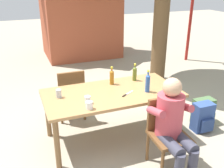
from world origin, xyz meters
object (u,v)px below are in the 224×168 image
Objects in this scene: bottle_blue at (148,83)px; bottle_amber at (112,77)px; chair_far_left at (71,92)px; cup_white at (89,105)px; bottle_olive at (135,73)px; table_knife at (127,94)px; chair_near_right at (167,130)px; backpack_by_near_side at (203,118)px; brick_kiosk at (80,7)px; person_in_white_shirt at (173,122)px; cup_steel at (59,93)px; backpack_by_far_side at (203,112)px; cup_glass at (88,100)px; dining_table at (112,97)px.

bottle_blue is 0.56m from bottle_amber.
chair_far_left is 1.16m from cup_white.
table_knife is at bearing -126.81° from bottle_olive.
bottle_amber is at bearing 98.44° from table_knife.
chair_near_right reaches higher than cup_white.
brick_kiosk is at bearing 97.65° from backpack_by_near_side.
chair_near_right is 0.72m from table_knife.
chair_near_right is 0.74× the size of person_in_white_shirt.
brick_kiosk is (1.45, 4.35, 0.60)m from cup_steel.
cup_white is 0.04× the size of brick_kiosk.
backpack_by_far_side is (1.10, 0.61, -0.29)m from chair_near_right.
bottle_blue is 0.12× the size of brick_kiosk.
chair_near_right reaches higher than backpack_by_far_side.
person_in_white_shirt is at bearing -70.10° from table_knife.
bottle_amber is (0.52, -0.50, 0.37)m from chair_far_left.
cup_steel is (-1.14, 0.86, 0.31)m from chair_near_right.
bottle_blue is at bearing -179.19° from backpack_by_far_side.
table_knife is (0.57, 0.06, -0.04)m from cup_glass.
bottle_olive reaches higher than cup_white.
backpack_by_far_side is 4.82m from brick_kiosk.
table_knife is (-0.26, 0.73, 0.09)m from person_in_white_shirt.
chair_far_left is 1.85m from person_in_white_shirt.
bottle_olive reaches higher than table_knife.
chair_near_right is 0.71m from bottle_blue.
chair_near_right is 1.11m from bottle_olive.
bottle_blue is 1.14m from backpack_by_near_side.
dining_table is at bearing -110.57° from bottle_amber.
bottle_blue is at bearing -93.35° from brick_kiosk.
table_knife is 1.33m from backpack_by_near_side.
brick_kiosk is at bearing 81.42° from bottle_amber.
bottle_amber reaches higher than cup_steel.
chair_near_right is 1.05m from cup_glass.
cup_steel is at bearing -168.24° from bottle_amber.
person_in_white_shirt is 1.17m from bottle_olive.
cup_glass is 0.04× the size of brick_kiosk.
cup_white reaches higher than dining_table.
cup_steel reaches higher than cup_glass.
cup_steel is (-1.18, 0.26, -0.08)m from bottle_blue.
person_in_white_shirt reaches higher than chair_near_right.
cup_steel is at bearing 135.90° from cup_glass.
bottle_olive is 4.21m from brick_kiosk.
chair_far_left is 7.81× the size of cup_steel.
bottle_olive is at bearing 1.92° from bottle_amber.
cup_glass is at bearing -153.49° from dining_table.
person_in_white_shirt reaches higher than cup_steel.
chair_far_left reaches higher than backpack_by_near_side.
bottle_blue is 0.87m from cup_glass.
chair_near_right is 8.92× the size of cup_white.
dining_table is 19.79× the size of cup_glass.
bottle_blue is 4.65m from brick_kiosk.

